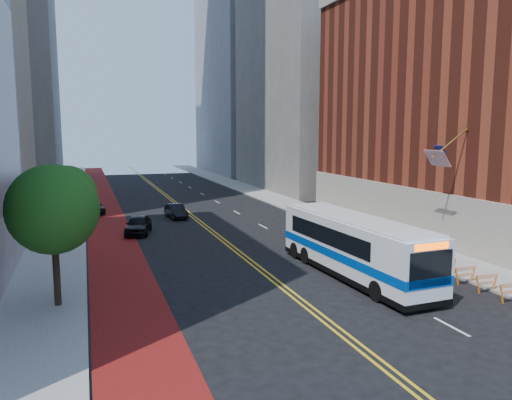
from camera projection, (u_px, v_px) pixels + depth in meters
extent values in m
plane|color=black|center=(330.00, 324.00, 21.75)|extent=(160.00, 160.00, 0.00)
cube|color=gray|center=(63.00, 221.00, 45.99)|extent=(4.00, 140.00, 0.15)
cube|color=gray|center=(301.00, 208.00, 53.71)|extent=(4.00, 140.00, 0.15)
cube|color=#630E0E|center=(107.00, 220.00, 47.25)|extent=(3.60, 140.00, 0.01)
cube|color=gold|center=(189.00, 215.00, 49.80)|extent=(0.14, 140.00, 0.01)
cube|color=gold|center=(193.00, 215.00, 49.91)|extent=(0.14, 140.00, 0.01)
cube|color=silver|center=(451.00, 327.00, 21.42)|extent=(0.14, 2.20, 0.01)
cube|color=silver|center=(356.00, 276.00, 28.92)|extent=(0.14, 2.20, 0.01)
cube|color=silver|center=(300.00, 246.00, 36.41)|extent=(0.14, 2.20, 0.01)
cube|color=silver|center=(263.00, 226.00, 43.91)|extent=(0.14, 2.20, 0.01)
cube|color=silver|center=(237.00, 212.00, 51.40)|extent=(0.14, 2.20, 0.01)
cube|color=silver|center=(217.00, 202.00, 58.89)|extent=(0.14, 2.20, 0.01)
cube|color=silver|center=(202.00, 194.00, 66.39)|extent=(0.14, 2.20, 0.01)
cube|color=silver|center=(190.00, 188.00, 73.88)|extent=(0.14, 2.20, 0.01)
cube|color=silver|center=(180.00, 182.00, 81.38)|extent=(0.14, 2.20, 0.01)
cube|color=silver|center=(172.00, 178.00, 88.87)|extent=(0.14, 2.20, 0.01)
cube|color=silver|center=(165.00, 174.00, 96.36)|extent=(0.14, 2.20, 0.01)
cube|color=silver|center=(159.00, 171.00, 103.86)|extent=(0.14, 2.20, 0.01)
cube|color=#9E9384|center=(425.00, 217.00, 37.24)|extent=(0.50, 36.00, 4.00)
cube|color=black|center=(486.00, 245.00, 31.77)|extent=(0.35, 2.80, 2.20)
cube|color=black|center=(417.00, 226.00, 38.33)|extent=(0.35, 2.80, 2.20)
cube|color=black|center=(368.00, 212.00, 44.89)|extent=(0.35, 2.80, 2.20)
cube|color=#A57F33|center=(468.00, 129.00, 32.60)|extent=(0.25, 0.25, 0.25)
cylinder|color=#A57F33|center=(451.00, 142.00, 32.29)|extent=(2.85, 0.12, 2.05)
cube|color=#B21419|center=(437.00, 158.00, 32.10)|extent=(0.75, 1.90, 1.05)
cube|color=navy|center=(440.00, 149.00, 32.62)|extent=(0.39, 0.85, 0.52)
cube|color=slate|center=(321.00, 49.00, 71.36)|extent=(18.00, 26.00, 40.00)
cube|color=gray|center=(259.00, 33.00, 98.75)|extent=(20.00, 28.00, 55.00)
cube|color=orange|center=(502.00, 294.00, 24.17)|extent=(0.32, 0.06, 0.99)
cube|color=orange|center=(511.00, 285.00, 24.30)|extent=(1.25, 0.05, 0.22)
cube|color=orange|center=(510.00, 292.00, 24.34)|extent=(1.25, 0.05, 0.18)
cube|color=orange|center=(478.00, 285.00, 25.63)|extent=(0.32, 0.06, 0.99)
cube|color=orange|center=(495.00, 283.00, 25.98)|extent=(0.32, 0.06, 0.99)
cube|color=orange|center=(487.00, 276.00, 25.75)|extent=(1.25, 0.05, 0.22)
cube|color=orange|center=(486.00, 283.00, 25.80)|extent=(1.25, 0.05, 0.18)
cube|color=orange|center=(457.00, 277.00, 27.08)|extent=(0.32, 0.06, 0.99)
cube|color=orange|center=(473.00, 275.00, 27.43)|extent=(0.32, 0.06, 0.99)
cube|color=orange|center=(465.00, 268.00, 27.20)|extent=(1.25, 0.05, 0.22)
cube|color=orange|center=(465.00, 275.00, 27.25)|extent=(1.25, 0.05, 0.18)
cube|color=orange|center=(438.00, 269.00, 28.53)|extent=(0.32, 0.06, 0.99)
cube|color=orange|center=(453.00, 267.00, 28.88)|extent=(0.32, 0.06, 0.99)
cube|color=orange|center=(446.00, 262.00, 28.65)|extent=(1.25, 0.05, 0.22)
cube|color=orange|center=(446.00, 267.00, 28.70)|extent=(1.25, 0.05, 0.18)
cube|color=orange|center=(421.00, 262.00, 29.98)|extent=(0.32, 0.06, 0.99)
cube|color=orange|center=(436.00, 261.00, 30.34)|extent=(0.32, 0.06, 0.99)
cube|color=orange|center=(428.00, 255.00, 30.10)|extent=(1.25, 0.05, 0.22)
cube|color=orange|center=(428.00, 261.00, 30.15)|extent=(1.25, 0.05, 0.18)
cube|color=orange|center=(405.00, 256.00, 31.43)|extent=(0.32, 0.06, 0.99)
cube|color=orange|center=(420.00, 255.00, 31.79)|extent=(0.32, 0.06, 0.99)
cube|color=orange|center=(413.00, 249.00, 31.56)|extent=(1.25, 0.05, 0.22)
cube|color=orange|center=(412.00, 255.00, 31.60)|extent=(1.25, 0.05, 0.18)
cube|color=orange|center=(391.00, 251.00, 32.89)|extent=(0.32, 0.06, 0.99)
cube|color=orange|center=(405.00, 250.00, 33.24)|extent=(0.32, 0.06, 0.99)
cube|color=orange|center=(398.00, 244.00, 33.01)|extent=(1.25, 0.05, 0.22)
cube|color=orange|center=(398.00, 249.00, 33.06)|extent=(1.25, 0.05, 0.18)
cylinder|color=black|center=(57.00, 272.00, 23.50)|extent=(0.32, 0.32, 3.20)
sphere|color=#0F4912|center=(53.00, 209.00, 23.08)|extent=(4.20, 4.20, 4.20)
sphere|color=#0F4912|center=(66.00, 195.00, 23.57)|extent=(2.80, 2.80, 2.80)
sphere|color=#0F4912|center=(40.00, 202.00, 22.59)|extent=(2.40, 2.40, 2.40)
cube|color=white|center=(354.00, 245.00, 28.54)|extent=(3.34, 12.75, 3.00)
cube|color=#043CA2|center=(354.00, 253.00, 28.61)|extent=(3.38, 12.79, 0.47)
cube|color=black|center=(347.00, 234.00, 29.25)|extent=(3.21, 8.96, 1.00)
cube|color=black|center=(430.00, 269.00, 22.73)|extent=(2.41, 0.22, 1.68)
cube|color=black|center=(304.00, 219.00, 34.27)|extent=(2.19, 0.21, 1.05)
cube|color=#FF5905|center=(432.00, 246.00, 22.57)|extent=(1.92, 0.18, 0.32)
cube|color=white|center=(355.00, 218.00, 28.33)|extent=(3.17, 12.11, 0.13)
cube|color=black|center=(354.00, 270.00, 28.75)|extent=(3.37, 12.78, 0.32)
cylinder|color=black|center=(377.00, 291.00, 24.55)|extent=(0.37, 1.07, 1.05)
cylinder|color=black|center=(418.00, 285.00, 25.46)|extent=(0.37, 1.07, 1.05)
cylinder|color=black|center=(306.00, 256.00, 31.53)|extent=(0.37, 1.07, 1.05)
cylinder|color=black|center=(340.00, 252.00, 32.44)|extent=(0.37, 1.07, 1.05)
cylinder|color=black|center=(296.00, 250.00, 32.92)|extent=(0.37, 1.07, 1.05)
cylinder|color=black|center=(328.00, 247.00, 33.83)|extent=(0.37, 1.07, 1.05)
imported|color=black|center=(138.00, 224.00, 40.67)|extent=(2.86, 4.84, 1.55)
imported|color=black|center=(176.00, 211.00, 48.05)|extent=(1.74, 4.16, 1.34)
imported|color=black|center=(92.00, 207.00, 50.83)|extent=(2.75, 4.76, 1.30)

